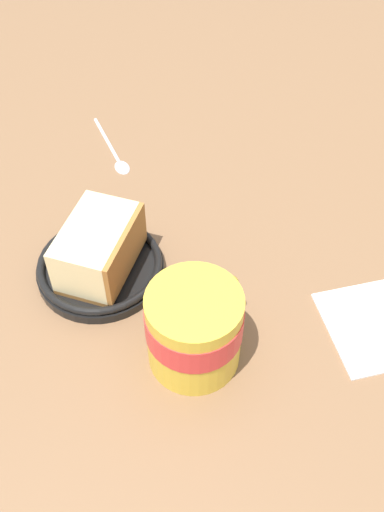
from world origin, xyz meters
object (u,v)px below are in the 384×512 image
(teaspoon, at_px, (116,156))
(tea_mug, at_px, (195,326))
(cake_slice, at_px, (99,248))
(folded_napkin, at_px, (377,325))
(small_plate, at_px, (100,267))

(teaspoon, bearing_deg, tea_mug, -88.44)
(cake_slice, distance_m, folded_napkin, 0.32)
(small_plate, relative_size, folded_napkin, 1.32)
(tea_mug, bearing_deg, folded_napkin, -6.96)
(small_plate, distance_m, tea_mug, 0.16)
(tea_mug, bearing_deg, small_plate, 117.19)
(teaspoon, relative_size, folded_napkin, 1.22)
(small_plate, bearing_deg, cake_slice, -35.10)
(small_plate, bearing_deg, folded_napkin, -31.05)
(small_plate, distance_m, folded_napkin, 0.32)
(small_plate, height_order, cake_slice, cake_slice)
(cake_slice, relative_size, folded_napkin, 1.14)
(cake_slice, bearing_deg, small_plate, 144.90)
(cake_slice, relative_size, teaspoon, 0.94)
(small_plate, xyz_separation_m, teaspoon, (0.06, 0.20, -0.01))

